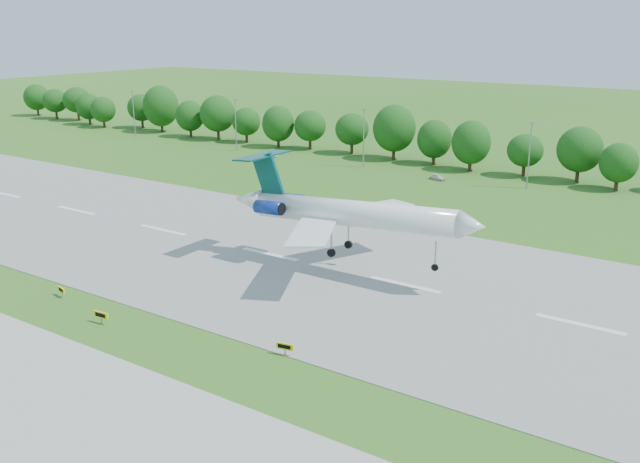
{
  "coord_description": "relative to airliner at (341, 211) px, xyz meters",
  "views": [
    {
      "loc": [
        55.78,
        -44.8,
        29.68
      ],
      "look_at": [
        12.79,
        18.0,
        7.07
      ],
      "focal_mm": 40.0,
      "sensor_mm": 36.0,
      "label": 1
    }
  ],
  "objects": [
    {
      "name": "taxi_sign_centre",
      "position": [
        -11.49,
        -27.12,
        -6.71
      ],
      "size": [
        1.82,
        0.37,
        1.27
      ],
      "rotation": [
        0.0,
        0.0,
        0.09
      ],
      "color": "gray",
      "rests_on": "ground"
    },
    {
      "name": "taxi_sign_left",
      "position": [
        -21.1,
        -24.78,
        -6.83
      ],
      "size": [
        1.56,
        0.55,
        1.1
      ],
      "rotation": [
        0.0,
        0.0,
        -0.24
      ],
      "color": "gray",
      "rests_on": "ground"
    },
    {
      "name": "runway",
      "position": [
        -11.09,
        0.03,
        -7.6
      ],
      "size": [
        400.0,
        45.0,
        0.08
      ],
      "primitive_type": "cube",
      "color": "gray",
      "rests_on": "ground"
    },
    {
      "name": "ground",
      "position": [
        -11.09,
        -24.97,
        -7.64
      ],
      "size": [
        600.0,
        600.0,
        0.0
      ],
      "primitive_type": "plane",
      "color": "#2B5F19",
      "rests_on": "ground"
    },
    {
      "name": "service_vehicle_a",
      "position": [
        -54.74,
        55.76,
        -7.01
      ],
      "size": [
        4.08,
        2.61,
        1.27
      ],
      "primitive_type": "imported",
      "rotation": [
        0.0,
        0.0,
        1.21
      ],
      "color": "white",
      "rests_on": "ground"
    },
    {
      "name": "taxi_sign_right",
      "position": [
        8.31,
        -22.32,
        -6.74
      ],
      "size": [
        1.75,
        0.51,
        1.22
      ],
      "rotation": [
        0.0,
        0.0,
        0.18
      ],
      "color": "gray",
      "rests_on": "ground"
    },
    {
      "name": "service_vehicle_b",
      "position": [
        -12.81,
        54.52,
        -7.09
      ],
      "size": [
        3.5,
        2.21,
        1.11
      ],
      "primitive_type": "imported",
      "rotation": [
        0.0,
        0.0,
        1.27
      ],
      "color": "silver",
      "rests_on": "ground"
    },
    {
      "name": "light_poles",
      "position": [
        -13.59,
        57.03,
        -1.31
      ],
      "size": [
        175.9,
        0.25,
        12.19
      ],
      "color": "gray",
      "rests_on": "ground"
    },
    {
      "name": "tree_line",
      "position": [
        -11.09,
        67.03,
        -1.46
      ],
      "size": [
        288.4,
        8.4,
        10.4
      ],
      "color": "#382314",
      "rests_on": "ground"
    },
    {
      "name": "airliner",
      "position": [
        0.0,
        0.0,
        0.0
      ],
      "size": [
        34.45,
        25.12,
        11.34
      ],
      "rotation": [
        0.0,
        -0.06,
        0.02
      ],
      "color": "white",
      "rests_on": "ground"
    }
  ]
}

